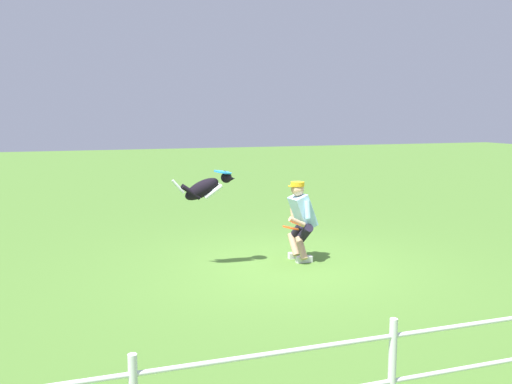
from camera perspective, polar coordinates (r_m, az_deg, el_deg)
ground_plane at (r=8.87m, az=2.88°, el=-7.59°), size 60.00×60.00×0.00m
person at (r=9.12m, az=4.55°, el=-2.67°), size 0.56×0.65×1.29m
dog at (r=8.65m, az=-5.16°, el=0.41°), size 0.98×0.29×0.51m
frisbee_flying at (r=8.67m, az=-3.39°, el=2.03°), size 0.37×0.37×0.08m
frisbee_held at (r=8.80m, az=3.53°, el=-3.64°), size 0.33×0.33×0.09m
fence at (r=5.03m, az=23.07°, el=-14.40°), size 17.09×0.06×0.88m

